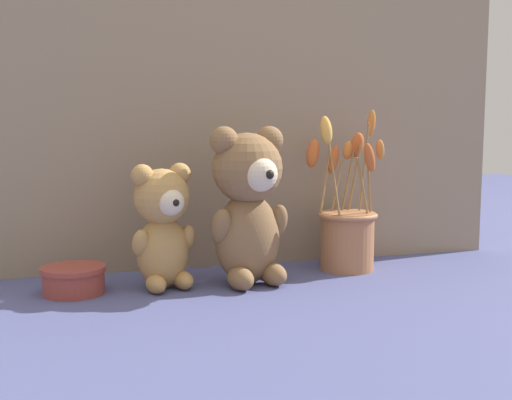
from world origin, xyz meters
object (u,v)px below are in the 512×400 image
decorative_tin_tall (74,280)px  teddy_bear_large (248,203)px  teddy_bear_medium (163,224)px  flower_vase (347,227)px

decorative_tin_tall → teddy_bear_large: bearing=-3.2°
teddy_bear_medium → flower_vase: flower_vase is taller
flower_vase → teddy_bear_medium: bearing=-172.7°
teddy_bear_large → decorative_tin_tall: bearing=176.8°
flower_vase → decorative_tin_tall: 0.53m
teddy_bear_large → flower_vase: 0.23m
teddy_bear_medium → decorative_tin_tall: (-0.15, 0.01, -0.09)m
teddy_bear_large → teddy_bear_medium: bearing=175.8°
flower_vase → decorative_tin_tall: (-0.52, -0.04, -0.06)m
teddy_bear_medium → teddy_bear_large: bearing=-4.2°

